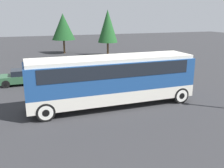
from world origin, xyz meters
TOP-DOWN VIEW (x-y plane):
  - ground_plane at (0.00, 0.00)m, footprint 120.00×120.00m
  - tour_bus at (0.10, -0.00)m, footprint 10.74×2.60m
  - parked_car_near at (1.00, 5.96)m, footprint 4.56×1.80m
  - parked_car_mid at (-5.00, 7.53)m, footprint 4.48×1.80m
  - tree_left at (0.97, 24.39)m, footprint 3.49×3.49m
  - tree_center at (6.56, 19.87)m, footprint 2.82×2.82m

SIDE VIEW (x-z plane):
  - ground_plane at x=0.00m, z-range 0.00..0.00m
  - parked_car_mid at x=-5.00m, z-range 0.01..1.29m
  - parked_car_near at x=1.00m, z-range 0.00..1.39m
  - tour_bus at x=0.10m, z-range 0.33..3.55m
  - tree_left at x=0.97m, z-range 1.03..7.02m
  - tree_center at x=6.56m, z-range 0.95..7.46m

